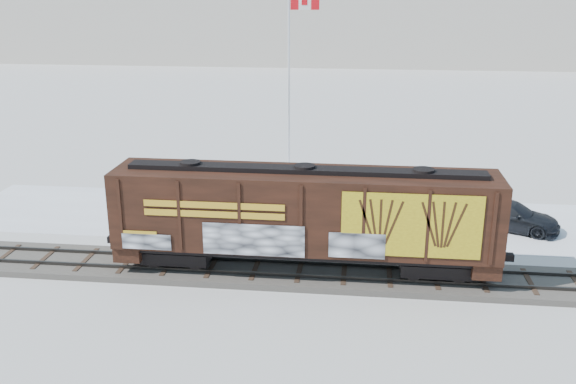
# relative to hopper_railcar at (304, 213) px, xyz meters

# --- Properties ---
(ground) EXTENTS (500.00, 500.00, 0.00)m
(ground) POSITION_rel_hopper_railcar_xyz_m (-0.20, 0.01, -3.00)
(ground) COLOR white
(ground) RESTS_ON ground
(rail_track) EXTENTS (50.00, 3.40, 0.43)m
(rail_track) POSITION_rel_hopper_railcar_xyz_m (-0.20, 0.01, -2.86)
(rail_track) COLOR #59544C
(rail_track) RESTS_ON ground
(parking_strip) EXTENTS (40.00, 8.00, 0.03)m
(parking_strip) POSITION_rel_hopper_railcar_xyz_m (-0.20, 7.51, -2.99)
(parking_strip) COLOR white
(parking_strip) RESTS_ON ground
(hopper_railcar) EXTENTS (16.64, 3.06, 4.65)m
(hopper_railcar) POSITION_rel_hopper_railcar_xyz_m (0.00, 0.00, 0.00)
(hopper_railcar) COLOR black
(hopper_railcar) RESTS_ON rail_track
(flagpole) EXTENTS (2.30, 0.90, 12.24)m
(flagpole) POSITION_rel_hopper_railcar_xyz_m (-2.17, 13.90, 1.58)
(flagpole) COLOR silver
(flagpole) RESTS_ON ground
(car_silver) EXTENTS (4.78, 3.34, 1.51)m
(car_silver) POSITION_rel_hopper_railcar_xyz_m (-9.01, 7.60, -2.22)
(car_silver) COLOR silver
(car_silver) RESTS_ON parking_strip
(car_white) EXTENTS (4.64, 1.70, 1.52)m
(car_white) POSITION_rel_hopper_railcar_xyz_m (0.07, 6.58, -2.21)
(car_white) COLOR silver
(car_white) RESTS_ON parking_strip
(car_dark) EXTENTS (5.54, 3.93, 1.49)m
(car_dark) POSITION_rel_hopper_railcar_xyz_m (10.38, 7.12, -2.23)
(car_dark) COLOR black
(car_dark) RESTS_ON parking_strip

